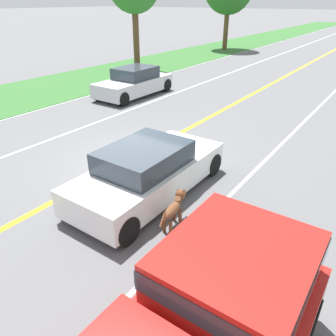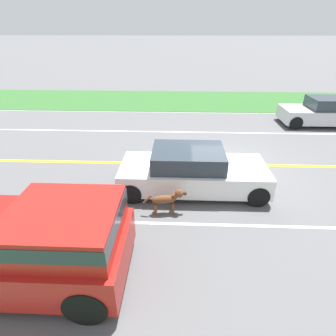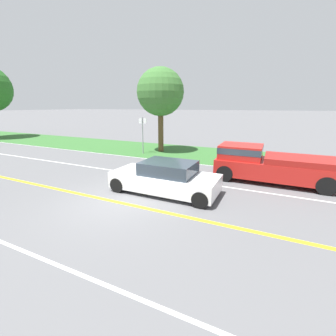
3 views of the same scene
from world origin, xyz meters
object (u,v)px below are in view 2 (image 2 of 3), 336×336
(dog, at_px, (168,199))
(oncoming_car, at_px, (325,112))
(ego_car, at_px, (192,171))
(pickup_truck, at_px, (5,242))

(dog, distance_m, oncoming_car, 11.35)
(dog, height_order, oncoming_car, oncoming_car)
(ego_car, xyz_separation_m, dog, (1.28, -0.70, -0.18))
(ego_car, relative_size, oncoming_car, 1.03)
(ego_car, height_order, pickup_truck, pickup_truck)
(ego_car, distance_m, oncoming_car, 9.95)
(pickup_truck, bearing_deg, oncoming_car, 132.51)
(oncoming_car, bearing_deg, dog, 134.88)
(dog, xyz_separation_m, pickup_truck, (2.23, -3.13, 0.42))
(ego_car, xyz_separation_m, pickup_truck, (3.52, -3.83, 0.24))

